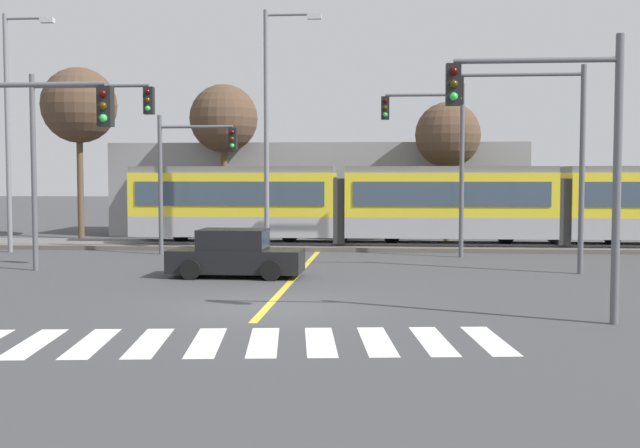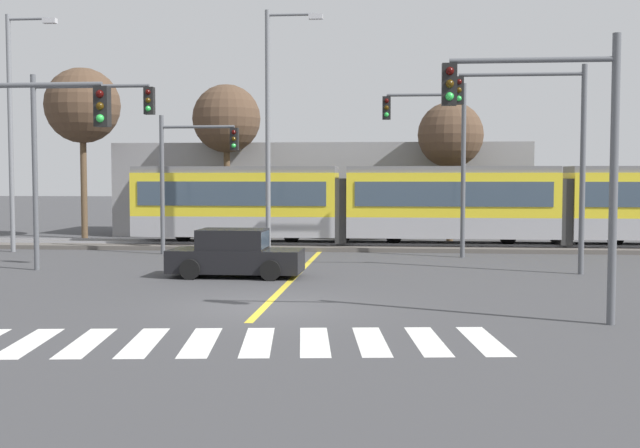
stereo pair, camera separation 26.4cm
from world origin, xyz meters
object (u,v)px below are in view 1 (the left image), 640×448
light_rail_tram (449,202)px  street_lamp_centre (271,118)px  traffic_light_near_right (559,136)px  street_lamp_west (11,120)px  bare_tree_far_west (79,106)px  traffic_light_mid_right (540,135)px  bare_tree_west (224,119)px  traffic_light_far_right (436,145)px  sedan_crossing (236,255)px  traffic_light_far_left (187,163)px  bare_tree_east (448,136)px  traffic_light_near_left (12,151)px  traffic_light_mid_left (73,140)px

light_rail_tram → street_lamp_centre: size_ratio=2.85×
traffic_light_near_right → street_lamp_west: 24.21m
traffic_light_near_right → bare_tree_far_west: 29.23m
traffic_light_mid_right → bare_tree_west: bare_tree_west is taller
traffic_light_mid_right → street_lamp_centre: size_ratio=0.69×
bare_tree_far_west → street_lamp_west: bearing=-90.3°
traffic_light_far_right → bare_tree_west: (-10.08, 7.94, 1.59)m
sedan_crossing → street_lamp_centre: bearing=89.2°
traffic_light_far_left → bare_tree_east: bearing=33.4°
traffic_light_mid_right → traffic_light_far_right: size_ratio=1.00×
traffic_light_far_left → traffic_light_far_right: bearing=-1.0°
traffic_light_near_left → bare_tree_far_west: 23.21m
traffic_light_near_right → street_lamp_west: (-19.28, 14.57, 1.47)m
traffic_light_mid_right → bare_tree_far_west: 24.28m
light_rail_tram → sedan_crossing: bearing=-125.6°
street_lamp_west → bare_tree_east: bearing=20.5°
traffic_light_far_right → bare_tree_east: 7.51m
traffic_light_near_right → traffic_light_far_right: (-1.79, 14.08, 0.35)m
traffic_light_mid_right → bare_tree_east: (-2.07, 12.47, 0.58)m
street_lamp_centre → traffic_light_near_left: bearing=-104.7°
traffic_light_far_left → bare_tree_west: bearing=90.6°
light_rail_tram → traffic_light_mid_left: traffic_light_mid_left is taller
traffic_light_far_left → bare_tree_far_west: 11.05m
traffic_light_near_right → traffic_light_mid_left: bearing=149.3°
bare_tree_far_west → bare_tree_east: bearing=-1.1°
traffic_light_mid_right → traffic_light_near_left: 16.26m
traffic_light_near_right → bare_tree_west: (-11.87, 22.02, 1.95)m
traffic_light_mid_left → bare_tree_west: bare_tree_west is taller
traffic_light_mid_left → bare_tree_east: 18.72m
bare_tree_far_west → bare_tree_west: 7.41m
sedan_crossing → traffic_light_mid_right: (9.74, 1.70, 3.85)m
traffic_light_far_left → street_lamp_west: size_ratio=0.57×
sedan_crossing → bare_tree_east: bearing=61.6°
traffic_light_far_left → bare_tree_east: bare_tree_east is taller
traffic_light_far_right → light_rail_tram: bearing=78.0°
traffic_light_near_left → traffic_light_mid_left: 8.76m
traffic_light_far_right → bare_tree_far_west: bearing=156.0°
light_rail_tram → traffic_light_far_left: bearing=-162.1°
street_lamp_west → traffic_light_mid_left: bearing=-50.4°
light_rail_tram → street_lamp_centre: (-7.36, -3.25, 3.48)m
street_lamp_centre → traffic_light_near_right: bearing=-59.9°
traffic_light_far_left → sedan_crossing: bearing=-64.4°
bare_tree_far_west → bare_tree_west: bearing=1.4°
traffic_light_near_right → bare_tree_east: bearing=92.1°
traffic_light_far_left → bare_tree_west: (-0.08, 7.77, 2.31)m
traffic_light_near_right → traffic_light_far_left: (-11.79, 14.25, -0.37)m
traffic_light_far_right → street_lamp_centre: bearing=176.6°
traffic_light_mid_left → bare_tree_west: (2.32, 13.59, 1.62)m
traffic_light_mid_left → bare_tree_east: bearing=44.3°
sedan_crossing → bare_tree_east: size_ratio=0.63×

